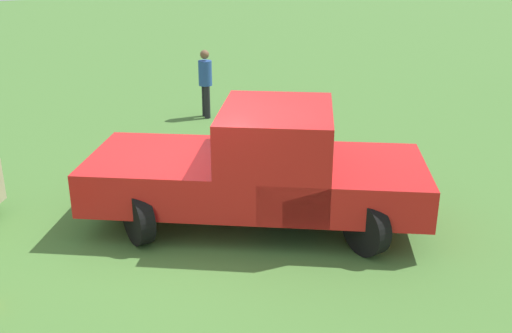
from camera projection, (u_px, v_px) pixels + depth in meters
name	position (u px, v px, depth m)	size (l,w,h in m)	color
ground_plane	(211.00, 235.00, 8.61)	(80.00, 80.00, 0.00)	#477533
pickup_truck	(265.00, 165.00, 8.69)	(4.61, 5.12, 1.80)	black
person_bystander	(205.00, 80.00, 14.07)	(0.37, 0.37, 1.63)	black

